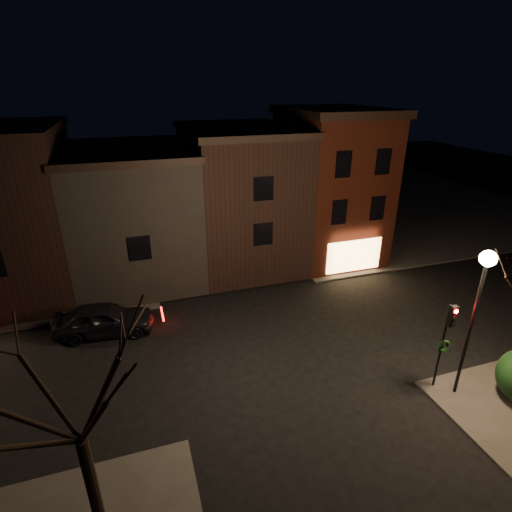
{
  "coord_description": "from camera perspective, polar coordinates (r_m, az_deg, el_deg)",
  "views": [
    {
      "loc": [
        -5.94,
        -15.97,
        12.19
      ],
      "look_at": [
        0.43,
        3.57,
        3.2
      ],
      "focal_mm": 28.0,
      "sensor_mm": 36.0,
      "label": 1
    }
  ],
  "objects": [
    {
      "name": "sidewalk_far_right",
      "position": [
        45.98,
        17.24,
        7.27
      ],
      "size": [
        30.0,
        30.0,
        0.12
      ],
      "primitive_type": "cube",
      "color": "#2D2B28",
      "rests_on": "ground"
    },
    {
      "name": "row_building_a",
      "position": [
        28.47,
        -2.3,
        8.63
      ],
      "size": [
        7.3,
        10.3,
        9.4
      ],
      "color": "black",
      "rests_on": "ground"
    },
    {
      "name": "bare_tree_left",
      "position": [
        11.42,
        -25.49,
        -15.38
      ],
      "size": [
        5.6,
        5.6,
        7.5
      ],
      "color": "black",
      "rests_on": "sidewalk_near_left"
    },
    {
      "name": "parked_car_a",
      "position": [
        22.47,
        -20.85,
        -8.44
      ],
      "size": [
        5.15,
        2.55,
        1.69
      ],
      "primitive_type": "imported",
      "rotation": [
        0.0,
        0.0,
        1.45
      ],
      "color": "black",
      "rests_on": "ground"
    },
    {
      "name": "traffic_signal",
      "position": [
        18.19,
        25.57,
        -10.06
      ],
      "size": [
        0.58,
        0.38,
        4.05
      ],
      "color": "black",
      "rests_on": "sidewalk_near_right"
    },
    {
      "name": "row_building_c",
      "position": [
        28.3,
        -31.96,
        5.47
      ],
      "size": [
        7.3,
        10.3,
        9.9
      ],
      "color": "black",
      "rests_on": "ground"
    },
    {
      "name": "street_lamp_near",
      "position": [
        17.21,
        29.49,
        -3.72
      ],
      "size": [
        0.6,
        0.6,
        6.48
      ],
      "color": "black",
      "rests_on": "sidewalk_near_right"
    },
    {
      "name": "row_building_b",
      "position": [
        27.62,
        -16.99,
        6.06
      ],
      "size": [
        7.8,
        10.3,
        8.4
      ],
      "color": "black",
      "rests_on": "ground"
    },
    {
      "name": "corner_building",
      "position": [
        29.8,
        10.54,
        10.07
      ],
      "size": [
        6.5,
        8.5,
        10.5
      ],
      "color": "#41150B",
      "rests_on": "ground"
    },
    {
      "name": "ground",
      "position": [
        20.95,
        1.95,
        -11.97
      ],
      "size": [
        120.0,
        120.0,
        0.0
      ],
      "primitive_type": "plane",
      "color": "black",
      "rests_on": "ground"
    }
  ]
}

